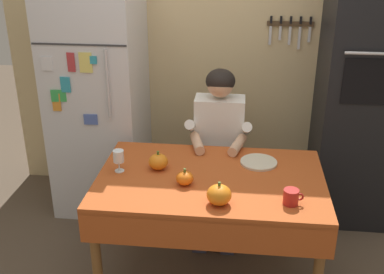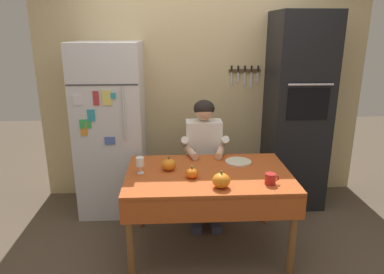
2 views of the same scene
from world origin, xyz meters
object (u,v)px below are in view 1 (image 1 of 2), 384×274
(coffee_mug, at_px, (291,197))
(pumpkin_medium, at_px, (185,178))
(pumpkin_small, at_px, (158,162))
(wall_oven, at_px, (362,89))
(wine_glass, at_px, (119,157))
(seated_person, at_px, (219,139))
(pumpkin_large, at_px, (219,195))
(dining_table, at_px, (210,190))
(chair_behind_person, at_px, (219,155))
(serving_tray, at_px, (259,162))
(refrigerator, at_px, (99,100))

(coffee_mug, bearing_deg, pumpkin_medium, 165.94)
(coffee_mug, height_order, pumpkin_small, pumpkin_small)
(wall_oven, distance_m, pumpkin_medium, 1.59)
(pumpkin_small, bearing_deg, pumpkin_medium, -43.18)
(wine_glass, height_order, pumpkin_medium, wine_glass)
(seated_person, distance_m, pumpkin_small, 0.63)
(wall_oven, distance_m, pumpkin_large, 1.58)
(dining_table, relative_size, chair_behind_person, 1.51)
(dining_table, distance_m, serving_tray, 0.39)
(seated_person, xyz_separation_m, coffee_mug, (0.45, -0.85, 0.05))
(refrigerator, bearing_deg, dining_table, -42.91)
(pumpkin_medium, relative_size, pumpkin_small, 0.85)
(dining_table, bearing_deg, seated_person, 88.60)
(seated_person, relative_size, pumpkin_large, 8.97)
(refrigerator, distance_m, dining_table, 1.32)
(chair_behind_person, distance_m, serving_tray, 0.67)
(pumpkin_large, relative_size, pumpkin_small, 1.11)
(refrigerator, bearing_deg, coffee_mug, -38.48)
(seated_person, height_order, pumpkin_large, seated_person)
(pumpkin_medium, xyz_separation_m, serving_tray, (0.44, 0.33, -0.03))
(pumpkin_small, bearing_deg, seated_person, 55.44)
(dining_table, height_order, pumpkin_large, pumpkin_large)
(wall_oven, relative_size, pumpkin_medium, 19.87)
(chair_behind_person, height_order, serving_tray, chair_behind_person)
(refrigerator, xyz_separation_m, serving_tray, (1.25, -0.65, -0.15))
(coffee_mug, height_order, wine_glass, wine_glass)
(seated_person, relative_size, serving_tray, 5.21)
(wall_oven, bearing_deg, coffee_mug, -116.57)
(wine_glass, bearing_deg, pumpkin_large, -26.10)
(refrigerator, relative_size, wine_glass, 12.50)
(seated_person, height_order, coffee_mug, seated_person)
(dining_table, xyz_separation_m, wine_glass, (-0.58, 0.03, 0.18))
(coffee_mug, height_order, serving_tray, coffee_mug)
(wall_oven, xyz_separation_m, serving_tray, (-0.75, -0.69, -0.30))
(wall_oven, xyz_separation_m, seated_person, (-1.04, -0.32, -0.31))
(pumpkin_medium, bearing_deg, serving_tray, 36.32)
(pumpkin_medium, xyz_separation_m, pumpkin_small, (-0.19, 0.18, 0.01))
(seated_person, bearing_deg, wine_glass, -135.97)
(pumpkin_small, bearing_deg, chair_behind_person, 63.28)
(wall_oven, distance_m, pumpkin_small, 1.64)
(wine_glass, distance_m, serving_tray, 0.90)
(dining_table, bearing_deg, wine_glass, 176.94)
(chair_behind_person, relative_size, pumpkin_large, 6.70)
(wall_oven, xyz_separation_m, pumpkin_large, (-0.98, -1.21, -0.25))
(pumpkin_medium, height_order, pumpkin_small, pumpkin_small)
(wall_oven, relative_size, pumpkin_small, 16.86)
(pumpkin_small, xyz_separation_m, serving_tray, (0.64, 0.15, -0.04))
(pumpkin_small, height_order, serving_tray, pumpkin_small)
(dining_table, relative_size, pumpkin_medium, 13.25)
(refrigerator, distance_m, wall_oven, 2.01)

